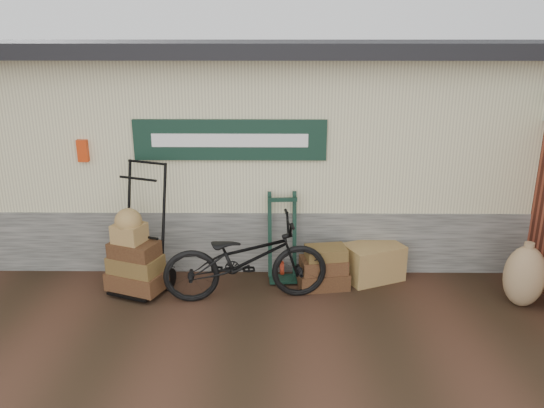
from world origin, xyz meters
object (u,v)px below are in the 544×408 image
at_px(suitcase_stack, 323,267).
at_px(bicycle, 245,255).
at_px(wicker_hamper, 373,262).
at_px(porter_trolley, 142,227).
at_px(green_barrow, 282,237).

bearing_deg(suitcase_stack, bicycle, -161.86).
relative_size(wicker_hamper, bicycle, 0.37).
relative_size(porter_trolley, wicker_hamper, 2.26).
distance_m(porter_trolley, wicker_hamper, 3.22).
relative_size(green_barrow, bicycle, 0.59).
xyz_separation_m(green_barrow, wicker_hamper, (1.28, -0.00, -0.37)).
bearing_deg(green_barrow, suitcase_stack, -29.02).
bearing_deg(green_barrow, porter_trolley, -174.33).
height_order(green_barrow, bicycle, green_barrow).
height_order(green_barrow, wicker_hamper, green_barrow).
height_order(suitcase_stack, wicker_hamper, suitcase_stack).
distance_m(green_barrow, suitcase_stack, 0.70).
height_order(wicker_hamper, bicycle, bicycle).
relative_size(porter_trolley, bicycle, 0.83).
bearing_deg(wicker_hamper, green_barrow, 179.80).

